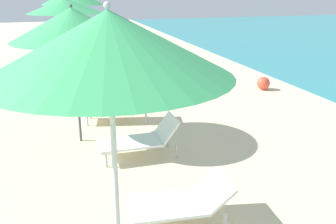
% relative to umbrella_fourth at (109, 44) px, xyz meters
% --- Properties ---
extents(umbrella_fourth, '(2.07, 2.07, 2.88)m').
position_rel_umbrella_fourth_xyz_m(umbrella_fourth, '(0.00, 0.00, 0.00)').
color(umbrella_fourth, silver).
rests_on(umbrella_fourth, ground).
extents(lounger_fourth_shoreside, '(1.40, 0.80, 0.59)m').
position_rel_umbrella_fourth_xyz_m(lounger_fourth_shoreside, '(1.00, 1.06, -2.24)').
color(lounger_fourth_shoreside, white).
rests_on(lounger_fourth_shoreside, ground).
extents(umbrella_fifth, '(2.30, 2.30, 2.68)m').
position_rel_umbrella_fourth_xyz_m(umbrella_fifth, '(-0.06, 4.30, -0.23)').
color(umbrella_fifth, '#4C4C51').
rests_on(umbrella_fifth, ground).
extents(lounger_fifth_shoreside, '(1.66, 0.91, 0.60)m').
position_rel_umbrella_fourth_xyz_m(lounger_fifth_shoreside, '(0.91, 5.24, -2.25)').
color(lounger_fifth_shoreside, white).
rests_on(lounger_fifth_shoreside, ground).
extents(lounger_fifth_inland, '(1.44, 0.66, 0.72)m').
position_rel_umbrella_fourth_xyz_m(lounger_fifth_inland, '(0.95, 3.24, -2.20)').
color(lounger_fifth_inland, white).
rests_on(lounger_fifth_inland, ground).
extents(umbrella_sixth, '(2.22, 2.22, 2.72)m').
position_rel_umbrella_fourth_xyz_m(umbrella_sixth, '(0.01, 8.90, -0.11)').
color(umbrella_sixth, '#4C4C51').
rests_on(umbrella_sixth, ground).
extents(lounger_sixth_shoreside, '(1.43, 0.73, 0.51)m').
position_rel_umbrella_fourth_xyz_m(lounger_sixth_shoreside, '(0.56, 9.90, -2.30)').
color(lounger_sixth_shoreside, white).
rests_on(lounger_sixth_shoreside, ground).
extents(lounger_farthest_shoreside, '(1.49, 0.60, 0.57)m').
position_rel_umbrella_fourth_xyz_m(lounger_farthest_shoreside, '(1.15, 13.91, -2.29)').
color(lounger_farthest_shoreside, white).
rests_on(lounger_farthest_shoreside, ground).
extents(lounger_farthest_inland, '(1.52, 0.99, 0.71)m').
position_rel_umbrella_fourth_xyz_m(lounger_farthest_inland, '(1.50, 11.60, -2.20)').
color(lounger_farthest_inland, white).
rests_on(lounger_farthest_inland, ground).
extents(person_walking_near, '(0.28, 0.39, 1.75)m').
position_rel_umbrella_fourth_xyz_m(person_walking_near, '(-0.05, 18.98, -1.48)').
color(person_walking_near, orange).
rests_on(person_walking_near, ground).
extents(beach_ball, '(0.39, 0.39, 0.39)m').
position_rel_umbrella_fourth_xyz_m(beach_ball, '(5.56, 6.82, -2.35)').
color(beach_ball, '#E54C38').
rests_on(beach_ball, ground).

